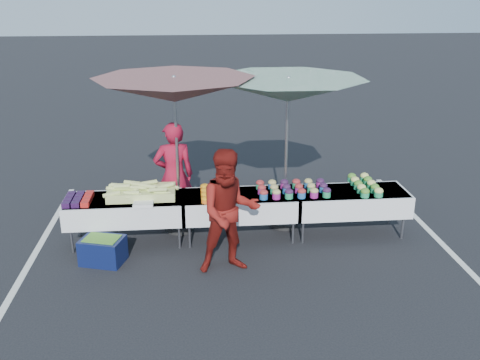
{
  "coord_description": "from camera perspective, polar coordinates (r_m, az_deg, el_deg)",
  "views": [
    {
      "loc": [
        -0.73,
        -7.89,
        3.86
      ],
      "look_at": [
        0.0,
        0.0,
        1.0
      ],
      "focal_mm": 40.0,
      "sensor_mm": 36.0,
      "label": 1
    }
  ],
  "objects": [
    {
      "name": "berry_punnets",
      "position": [
        8.6,
        -16.87,
        -1.98
      ],
      "size": [
        0.4,
        0.54,
        0.08
      ],
      "color": "black",
      "rests_on": "table_left"
    },
    {
      "name": "stripe_left",
      "position": [
        9.13,
        -20.58,
        -6.54
      ],
      "size": [
        0.1,
        5.0,
        0.0
      ],
      "primitive_type": "cube",
      "color": "silver",
      "rests_on": "ground"
    },
    {
      "name": "umbrella_left",
      "position": [
        8.43,
        -7.02,
        9.41
      ],
      "size": [
        2.57,
        2.57,
        2.6
      ],
      "rotation": [
        0.0,
        0.0,
        0.01
      ],
      "color": "black",
      "rests_on": "ground"
    },
    {
      "name": "table_left",
      "position": [
        8.61,
        -12.03,
        -2.99
      ],
      "size": [
        1.86,
        0.81,
        0.75
      ],
      "color": "white",
      "rests_on": "ground"
    },
    {
      "name": "stripe_right",
      "position": [
        9.63,
        19.41,
        -5.0
      ],
      "size": [
        0.1,
        5.0,
        0.0
      ],
      "primitive_type": "cube",
      "color": "silver",
      "rests_on": "ground"
    },
    {
      "name": "table_center",
      "position": [
        8.58,
        0.0,
        -2.62
      ],
      "size": [
        1.86,
        0.81,
        0.75
      ],
      "color": "white",
      "rests_on": "ground"
    },
    {
      "name": "storage_bin",
      "position": [
        8.23,
        -14.42,
        -7.22
      ],
      "size": [
        0.71,
        0.6,
        0.4
      ],
      "rotation": [
        0.0,
        0.0,
        -0.3
      ],
      "color": "#0C153F",
      "rests_on": "ground"
    },
    {
      "name": "plastic_bags",
      "position": [
        8.23,
        -10.27,
        -2.51
      ],
      "size": [
        0.3,
        0.25,
        0.05
      ],
      "primitive_type": "cube",
      "color": "white",
      "rests_on": "table_left"
    },
    {
      "name": "corn_pile",
      "position": [
        8.53,
        -10.45,
        -1.23
      ],
      "size": [
        1.16,
        0.57,
        0.26
      ],
      "color": "#C0DE72",
      "rests_on": "table_left"
    },
    {
      "name": "vendor",
      "position": [
        8.95,
        -7.05,
        0.46
      ],
      "size": [
        0.73,
        0.54,
        1.83
      ],
      "primitive_type": "imported",
      "rotation": [
        0.0,
        0.0,
        3.3
      ],
      "color": "maroon",
      "rests_on": "ground"
    },
    {
      "name": "customer",
      "position": [
        7.49,
        -1.14,
        -3.41
      ],
      "size": [
        0.96,
        0.79,
        1.81
      ],
      "primitive_type": "imported",
      "rotation": [
        0.0,
        0.0,
        0.13
      ],
      "color": "maroon",
      "rests_on": "ground"
    },
    {
      "name": "umbrella_right",
      "position": [
        8.57,
        5.15,
        9.43
      ],
      "size": [
        3.29,
        3.29,
        2.56
      ],
      "rotation": [
        0.0,
        0.0,
        -0.4
      ],
      "color": "black",
      "rests_on": "ground"
    },
    {
      "name": "ground",
      "position": [
        8.82,
        0.0,
        -6.12
      ],
      "size": [
        80.0,
        80.0,
        0.0
      ],
      "primitive_type": "plane",
      "color": "black"
    },
    {
      "name": "carrot_bowls",
      "position": [
        8.46,
        -2.35,
        -1.37
      ],
      "size": [
        0.55,
        0.69,
        0.11
      ],
      "color": "orange",
      "rests_on": "table_center"
    },
    {
      "name": "table_right",
      "position": [
        8.91,
        11.61,
        -2.16
      ],
      "size": [
        1.86,
        0.81,
        0.75
      ],
      "color": "white",
      "rests_on": "ground"
    },
    {
      "name": "bean_baskets",
      "position": [
        8.98,
        13.16,
        -0.48
      ],
      "size": [
        0.36,
        0.86,
        0.15
      ],
      "color": "#24915B",
      "rests_on": "table_right"
    },
    {
      "name": "potato_cups",
      "position": [
        8.6,
        5.65,
        -0.88
      ],
      "size": [
        1.14,
        0.58,
        0.16
      ],
      "color": "#225DA2",
      "rests_on": "table_right"
    }
  ]
}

